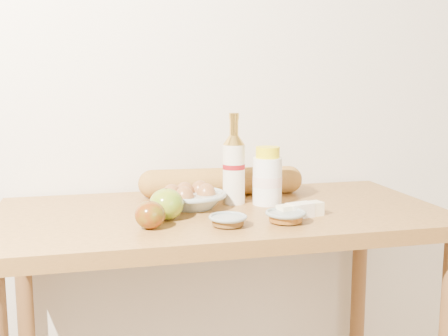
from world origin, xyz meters
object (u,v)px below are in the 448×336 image
Objects in this scene: bourbon_bottle at (234,167)px; table at (221,253)px; egg_bowl at (191,198)px; cream_bottle at (267,178)px; baguette at (222,182)px.

table is at bearing -144.85° from bourbon_bottle.
bourbon_bottle reaches higher than table.
bourbon_bottle reaches higher than egg_bowl.
table is 0.25m from cream_bottle.
baguette is at bearing 49.20° from egg_bowl.
cream_bottle is (0.09, -0.03, -0.03)m from bourbon_bottle.
bourbon_bottle is 1.03× the size of egg_bowl.
egg_bowl is 0.49× the size of baguette.
bourbon_bottle is at bearing -83.07° from baguette.
cream_bottle is at bearing -2.12° from egg_bowl.
table is at bearing -100.36° from baguette.
bourbon_bottle is (0.05, 0.07, 0.23)m from table.
egg_bowl is at bearing 172.92° from bourbon_bottle.
egg_bowl is at bearing 157.79° from cream_bottle.
bourbon_bottle is 0.15m from egg_bowl.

